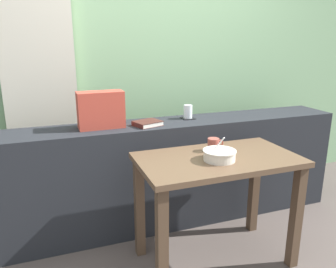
{
  "coord_description": "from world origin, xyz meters",
  "views": [
    {
      "loc": [
        -0.88,
        -1.77,
        1.44
      ],
      "look_at": [
        -0.1,
        0.37,
        0.8
      ],
      "focal_mm": 35.55,
      "sensor_mm": 36.0,
      "label": 1
    }
  ],
  "objects_px": {
    "coaster_square": "(188,118)",
    "throw_pillow": "(101,110)",
    "ceramic_mug": "(214,145)",
    "breakfast_table": "(217,178)",
    "juice_glass": "(188,112)",
    "soup_bowl": "(219,155)",
    "closed_book": "(147,123)"
  },
  "relations": [
    {
      "from": "throw_pillow",
      "to": "ceramic_mug",
      "type": "distance_m",
      "value": 0.82
    },
    {
      "from": "throw_pillow",
      "to": "soup_bowl",
      "type": "xyz_separation_m",
      "value": [
        0.6,
        -0.64,
        -0.2
      ]
    },
    {
      "from": "juice_glass",
      "to": "soup_bowl",
      "type": "height_order",
      "value": "juice_glass"
    },
    {
      "from": "breakfast_table",
      "to": "juice_glass",
      "type": "height_order",
      "value": "juice_glass"
    },
    {
      "from": "closed_book",
      "to": "soup_bowl",
      "type": "xyz_separation_m",
      "value": [
        0.28,
        -0.59,
        -0.09
      ]
    },
    {
      "from": "soup_bowl",
      "to": "throw_pillow",
      "type": "bearing_deg",
      "value": 133.12
    },
    {
      "from": "breakfast_table",
      "to": "ceramic_mug",
      "type": "distance_m",
      "value": 0.22
    },
    {
      "from": "breakfast_table",
      "to": "coaster_square",
      "type": "bearing_deg",
      "value": 83.74
    },
    {
      "from": "breakfast_table",
      "to": "ceramic_mug",
      "type": "bearing_deg",
      "value": 75.65
    },
    {
      "from": "coaster_square",
      "to": "ceramic_mug",
      "type": "distance_m",
      "value": 0.53
    },
    {
      "from": "ceramic_mug",
      "to": "soup_bowl",
      "type": "bearing_deg",
      "value": -106.66
    },
    {
      "from": "closed_book",
      "to": "ceramic_mug",
      "type": "xyz_separation_m",
      "value": [
        0.33,
        -0.41,
        -0.08
      ]
    },
    {
      "from": "juice_glass",
      "to": "coaster_square",
      "type": "bearing_deg",
      "value": 0.0
    },
    {
      "from": "coaster_square",
      "to": "juice_glass",
      "type": "bearing_deg",
      "value": 0.0
    },
    {
      "from": "throw_pillow",
      "to": "soup_bowl",
      "type": "height_order",
      "value": "throw_pillow"
    },
    {
      "from": "closed_book",
      "to": "throw_pillow",
      "type": "xyz_separation_m",
      "value": [
        -0.32,
        0.05,
        0.11
      ]
    },
    {
      "from": "coaster_square",
      "to": "ceramic_mug",
      "type": "height_order",
      "value": "coaster_square"
    },
    {
      "from": "ceramic_mug",
      "to": "breakfast_table",
      "type": "bearing_deg",
      "value": -104.35
    },
    {
      "from": "soup_bowl",
      "to": "breakfast_table",
      "type": "bearing_deg",
      "value": 68.31
    },
    {
      "from": "juice_glass",
      "to": "soup_bowl",
      "type": "distance_m",
      "value": 0.71
    },
    {
      "from": "coaster_square",
      "to": "closed_book",
      "type": "xyz_separation_m",
      "value": [
        -0.37,
        -0.11,
        0.01
      ]
    },
    {
      "from": "soup_bowl",
      "to": "ceramic_mug",
      "type": "relative_size",
      "value": 1.79
    },
    {
      "from": "coaster_square",
      "to": "soup_bowl",
      "type": "height_order",
      "value": "soup_bowl"
    },
    {
      "from": "closed_book",
      "to": "coaster_square",
      "type": "bearing_deg",
      "value": 16.15
    },
    {
      "from": "closed_book",
      "to": "ceramic_mug",
      "type": "bearing_deg",
      "value": -51.69
    },
    {
      "from": "coaster_square",
      "to": "throw_pillow",
      "type": "bearing_deg",
      "value": -175.55
    },
    {
      "from": "ceramic_mug",
      "to": "closed_book",
      "type": "bearing_deg",
      "value": 128.31
    },
    {
      "from": "juice_glass",
      "to": "throw_pillow",
      "type": "height_order",
      "value": "throw_pillow"
    },
    {
      "from": "breakfast_table",
      "to": "throw_pillow",
      "type": "xyz_separation_m",
      "value": [
        -0.62,
        0.59,
        0.37
      ]
    },
    {
      "from": "soup_bowl",
      "to": "ceramic_mug",
      "type": "bearing_deg",
      "value": 73.34
    },
    {
      "from": "juice_glass",
      "to": "closed_book",
      "type": "height_order",
      "value": "juice_glass"
    },
    {
      "from": "closed_book",
      "to": "soup_bowl",
      "type": "bearing_deg",
      "value": -64.9
    }
  ]
}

